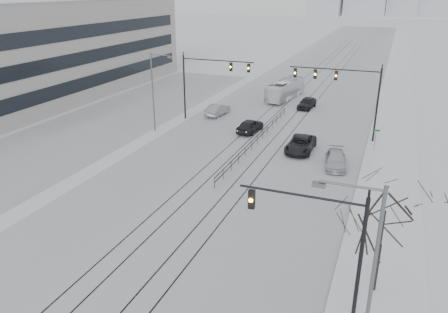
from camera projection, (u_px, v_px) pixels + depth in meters
road at (311, 88)px, 72.88m from camera, size 22.00×260.00×0.02m
sidewalk_east at (397, 94)px, 68.27m from camera, size 5.00×260.00×0.16m
curb at (380, 93)px, 69.11m from camera, size 0.10×260.00×0.12m
parking_strip at (124, 114)px, 57.95m from camera, size 14.00×60.00×0.03m
tram_rails at (281, 119)px, 55.50m from camera, size 5.30×180.00×0.01m
office_building at (12, 53)px, 61.49m from camera, size 20.20×62.20×14.11m
traffic_mast_near at (327, 239)px, 20.68m from camera, size 6.10×0.37×7.00m
traffic_mast_ne at (346, 87)px, 46.32m from camera, size 9.60×0.37×8.00m
traffic_mast_nw at (206, 77)px, 52.91m from camera, size 9.10×0.37×8.00m
street_light_east at (365, 272)px, 17.19m from camera, size 2.73×0.25×9.00m
street_light_west at (155, 87)px, 49.08m from camera, size 2.73×0.25×9.00m
bare_tree at (383, 220)px, 22.49m from camera, size 4.40×4.40×6.10m
median_fence at (257, 139)px, 46.64m from camera, size 0.06×24.00×1.00m
street_sign at (375, 137)px, 43.98m from camera, size 0.70×0.06×2.40m
sedan_sb_inner at (250, 126)px, 50.35m from camera, size 2.36×4.72×1.54m
sedan_sb_outer at (218, 110)px, 56.98m from camera, size 2.04×4.69×1.50m
sedan_nb_front at (301, 144)px, 44.45m from camera, size 2.51×5.42×1.51m
sedan_nb_right at (336, 160)px, 40.63m from camera, size 2.59×4.90×1.35m
sedan_nb_far at (307, 103)px, 60.28m from camera, size 2.25×4.63×1.52m
box_truck at (285, 90)px, 65.15m from camera, size 3.76×10.38×2.83m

